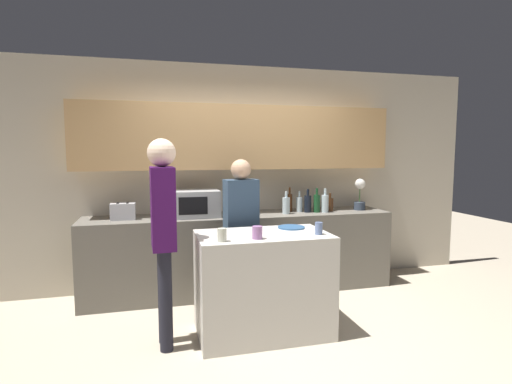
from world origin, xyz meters
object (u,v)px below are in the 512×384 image
(plate_on_island, at_px, (291,227))
(bottle_4, at_px, (317,203))
(cup_0, at_px, (319,228))
(person_center, at_px, (163,224))
(toaster, at_px, (123,211))
(bottle_5, at_px, (325,203))
(bottle_6, at_px, (330,204))
(cup_1, at_px, (222,235))
(cup_2, at_px, (257,233))
(potted_plant, at_px, (360,194))
(microwave, at_px, (196,203))
(bottle_0, at_px, (286,205))
(bottle_1, at_px, (290,202))
(bottle_2, at_px, (299,204))
(bottle_3, at_px, (308,203))
(person_left, at_px, (241,222))

(plate_on_island, bearing_deg, bottle_4, 54.30)
(cup_0, bearing_deg, person_center, 174.62)
(plate_on_island, bearing_deg, toaster, 149.46)
(bottle_4, xyz_separation_m, bottle_5, (0.09, -0.03, -0.00))
(bottle_6, xyz_separation_m, cup_1, (-1.58, -1.34, -0.03))
(cup_2, bearing_deg, potted_plant, 38.11)
(microwave, distance_m, potted_plant, 2.06)
(bottle_5, bearing_deg, potted_plant, 8.70)
(bottle_0, bearing_deg, person_center, -143.10)
(bottle_5, bearing_deg, cup_2, -133.41)
(bottle_1, height_order, bottle_4, bottle_1)
(bottle_5, bearing_deg, person_center, -150.95)
(person_center, bearing_deg, bottle_2, 123.59)
(microwave, relative_size, bottle_5, 1.78)
(potted_plant, bearing_deg, toaster, 180.00)
(potted_plant, relative_size, bottle_3, 1.39)
(bottle_2, height_order, bottle_6, bottle_2)
(bottle_5, height_order, person_center, person_center)
(cup_2, bearing_deg, bottle_6, 45.92)
(bottle_4, distance_m, plate_on_island, 1.11)
(potted_plant, distance_m, bottle_4, 0.61)
(bottle_2, bearing_deg, person_left, -146.73)
(bottle_1, distance_m, bottle_6, 0.50)
(bottle_0, bearing_deg, bottle_4, 3.25)
(potted_plant, bearing_deg, person_center, -154.73)
(bottle_4, distance_m, person_center, 2.16)
(bottle_0, bearing_deg, bottle_1, 58.60)
(bottle_5, distance_m, cup_2, 1.71)
(bottle_6, xyz_separation_m, plate_on_island, (-0.84, -0.94, -0.07))
(cup_1, bearing_deg, toaster, 122.64)
(microwave, relative_size, cup_2, 4.79)
(bottle_3, distance_m, person_center, 2.08)
(plate_on_island, bearing_deg, bottle_6, 48.27)
(toaster, height_order, cup_1, toaster)
(cup_0, height_order, cup_1, same)
(bottle_2, height_order, bottle_5, bottle_5)
(bottle_6, height_order, plate_on_island, bottle_6)
(bottle_0, bearing_deg, bottle_3, 9.36)
(bottle_0, distance_m, bottle_1, 0.20)
(bottle_5, xyz_separation_m, person_left, (-1.14, -0.44, -0.10))
(microwave, xyz_separation_m, person_left, (0.41, -0.52, -0.14))
(bottle_3, bearing_deg, bottle_1, 147.57)
(potted_plant, bearing_deg, cup_0, -130.88)
(bottle_0, distance_m, bottle_2, 0.24)
(potted_plant, relative_size, cup_0, 3.59)
(person_left, bearing_deg, cup_0, 118.60)
(bottle_6, distance_m, cup_0, 1.46)
(bottle_0, bearing_deg, bottle_5, -0.87)
(microwave, height_order, bottle_3, microwave)
(bottle_5, bearing_deg, bottle_2, 157.64)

